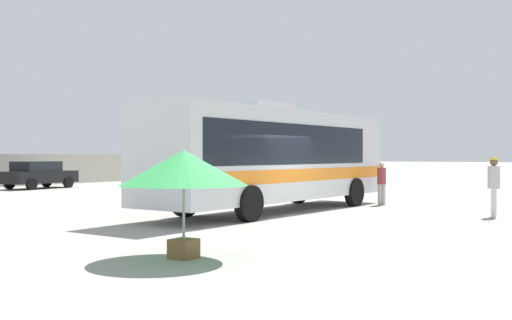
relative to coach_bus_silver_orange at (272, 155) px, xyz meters
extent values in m
plane|color=gray|center=(-1.03, 8.25, -1.91)|extent=(300.00, 300.00, 0.00)
cube|color=silver|center=(0.13, -0.01, -0.02)|extent=(11.39, 3.21, 2.91)
cube|color=black|center=(-0.44, 0.03, 0.33)|extent=(9.37, 3.12, 1.28)
cube|color=orange|center=(0.13, -0.01, -0.66)|extent=(11.17, 3.22, 0.41)
cube|color=#19212D|center=(5.76, -0.34, 0.50)|extent=(0.17, 2.29, 1.51)
cube|color=orange|center=(5.77, -0.34, -1.12)|extent=(0.21, 2.50, 0.70)
cube|color=#B2B2B2|center=(-0.72, 0.04, 1.55)|extent=(2.28, 1.53, 0.24)
cylinder|color=black|center=(3.68, 1.01, -1.39)|extent=(1.06, 0.36, 1.04)
cylinder|color=black|center=(3.54, -1.43, -1.39)|extent=(1.06, 0.36, 1.04)
cylinder|color=black|center=(-2.89, 1.40, -1.39)|extent=(1.06, 0.36, 1.04)
cylinder|color=black|center=(-3.04, -1.05, -1.39)|extent=(1.06, 0.36, 1.04)
cylinder|color=#B7B2A8|center=(4.55, -2.03, -1.52)|extent=(0.15, 0.15, 0.79)
cylinder|color=#B7B2A8|center=(4.64, -2.15, -1.52)|extent=(0.15, 0.15, 0.79)
cylinder|color=#99383D|center=(4.60, -2.09, -0.81)|extent=(0.46, 0.46, 0.63)
sphere|color=beige|center=(4.60, -2.09, -0.39)|extent=(0.21, 0.21, 0.21)
cylinder|color=silver|center=(2.18, -6.63, -1.48)|extent=(0.16, 0.16, 0.87)
cylinder|color=silver|center=(2.02, -6.67, -1.48)|extent=(0.16, 0.16, 0.87)
cylinder|color=#B7B2A8|center=(2.10, -6.65, -0.70)|extent=(0.44, 0.44, 0.69)
sphere|color=brown|center=(2.10, -6.65, -0.23)|extent=(0.24, 0.24, 0.24)
cylinder|color=yellow|center=(2.10, -6.65, -0.12)|extent=(0.25, 0.25, 0.07)
cylinder|color=gray|center=(-8.95, -3.44, -0.94)|extent=(0.05, 0.05, 1.94)
cone|color=green|center=(-8.95, -3.44, -0.24)|extent=(2.36, 2.36, 0.65)
cube|color=brown|center=(-8.95, -3.44, -1.73)|extent=(0.45, 0.45, 0.36)
cube|color=black|center=(5.33, 18.53, -1.26)|extent=(4.35, 2.03, 0.67)
cube|color=black|center=(5.12, 18.52, -0.65)|extent=(2.43, 1.78, 0.55)
cylinder|color=black|center=(6.60, 19.48, -1.59)|extent=(0.65, 0.25, 0.64)
cylinder|color=black|center=(6.70, 17.72, -1.59)|extent=(0.65, 0.25, 0.64)
cylinder|color=black|center=(3.97, 19.34, -1.59)|extent=(0.65, 0.25, 0.64)
cylinder|color=black|center=(4.06, 17.58, -1.59)|extent=(0.65, 0.25, 0.64)
camera|label=1|loc=(-17.91, -10.68, -0.01)|focal=43.79mm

